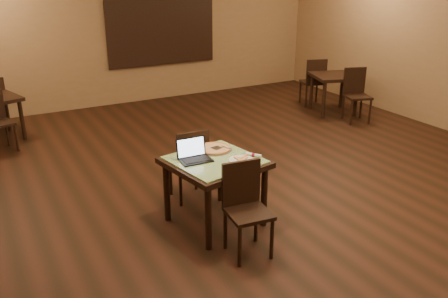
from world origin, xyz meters
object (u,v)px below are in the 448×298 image
tiled_table (215,168)px  other_table_a_chair_far (314,79)px  chair_main_far (190,161)px  other_table_a_chair_near (356,91)px  chair_main_near (245,203)px  other_table_a (334,81)px  pizza_pan (214,150)px  laptop (193,154)px

tiled_table → other_table_a_chair_far: bearing=29.0°
chair_main_far → other_table_a_chair_near: other_table_a_chair_near is taller
chair_main_near → other_table_a_chair_far: 5.51m
other_table_a → other_table_a_chair_near: (0.03, -0.57, -0.08)m
pizza_pan → laptop: bearing=-156.7°
laptop → pizza_pan: laptop is taller
pizza_pan → other_table_a_chair_far: (3.83, 2.99, -0.22)m
other_table_a_chair_near → tiled_table: bearing=-134.6°
tiled_table → other_table_a: 4.79m
chair_main_far → other_table_a_chair_far: other_table_a_chair_far is taller
tiled_table → chair_main_near: size_ratio=1.15×
pizza_pan → other_table_a: (3.86, 2.42, -0.15)m
chair_main_far → other_table_a_chair_near: bearing=-157.3°
other_table_a → other_table_a_chair_far: bearing=110.4°
laptop → pizza_pan: (0.32, 0.14, -0.05)m
chair_main_near → other_table_a_chair_far: bearing=50.3°
tiled_table → chair_main_near: bearing=-99.4°
other_table_a_chair_far → laptop: bearing=54.7°
chair_main_far → other_table_a_chair_far: 4.74m
chair_main_near → pizza_pan: chair_main_near is taller
laptop → other_table_a_chair_near: size_ratio=0.35×
chair_main_far → other_table_a: 4.48m
laptop → other_table_a: laptop is taller
other_table_a → other_table_a_chair_near: size_ratio=1.04×
chair_main_far → other_table_a: (3.98, 2.04, 0.11)m
laptop → pizza_pan: size_ratio=0.84×
tiled_table → laptop: 0.28m
laptop → other_table_a_chair_far: bearing=39.3°
chair_main_near → other_table_a: 5.15m
laptop → other_table_a_chair_far: (4.15, 3.13, -0.28)m
chair_main_near → other_table_a_chair_near: size_ratio=0.96×
tiled_table → pizza_pan: bearing=53.2°
pizza_pan → other_table_a_chair_near: 4.31m
tiled_table → other_table_a: bearing=23.6°
other_table_a_chair_near → pizza_pan: bearing=-136.7°
other_table_a_chair_near → other_table_a_chair_far: same height
chair_main_near → other_table_a_chair_far: size_ratio=0.96×
tiled_table → other_table_a_chair_far: (3.95, 3.23, -0.11)m
other_table_a_chair_near → laptop: bearing=-136.9°
other_table_a_chair_far → pizza_pan: bearing=55.7°
tiled_table → other_table_a_chair_near: 4.52m
tiled_table → chair_main_near: (0.01, -0.62, -0.14)m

